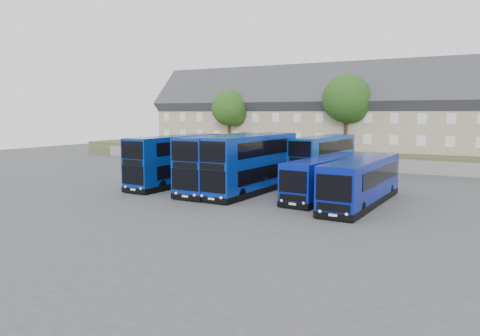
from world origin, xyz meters
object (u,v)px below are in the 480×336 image
coach_east_a (326,178)px  tree_west (230,110)px  dd_front_left (176,161)px  dd_front_mid (226,163)px  tree_mid (348,101)px

coach_east_a → tree_west: size_ratio=1.52×
dd_front_left → tree_west: size_ratio=1.50×
dd_front_mid → tree_west: (-11.81, 20.66, 4.73)m
tree_mid → coach_east_a: bearing=-77.5°
dd_front_mid → tree_mid: bearing=79.0°
dd_front_left → tree_west: bearing=108.7°
dd_front_left → tree_mid: bearing=66.9°
dd_front_mid → tree_west: size_ratio=1.56×
dd_front_left → dd_front_mid: dd_front_mid is taller
dd_front_mid → coach_east_a: bearing=7.0°
dd_front_mid → tree_mid: size_ratio=1.30×
dd_front_mid → coach_east_a: size_ratio=1.02×
dd_front_left → tree_west: (-6.39, 20.53, 4.83)m
coach_east_a → dd_front_mid: bearing=-168.9°
dd_front_left → dd_front_mid: bearing=0.1°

